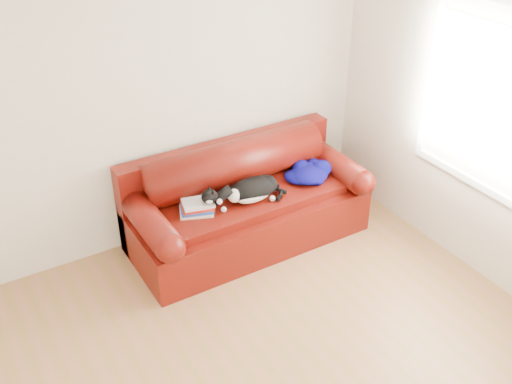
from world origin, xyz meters
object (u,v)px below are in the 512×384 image
at_px(cat, 252,190).
at_px(blanket, 309,172).
at_px(book_stack, 197,207).
at_px(sofa_base, 248,218).

height_order(cat, blanket, cat).
relative_size(book_stack, cat, 0.50).
xyz_separation_m(book_stack, cat, (0.49, -0.07, 0.04)).
distance_m(sofa_base, book_stack, 0.60).
xyz_separation_m(cat, blanket, (0.63, 0.04, -0.03)).
relative_size(sofa_base, cat, 3.16).
bearing_deg(cat, blanket, 6.94).
distance_m(book_stack, cat, 0.50).
xyz_separation_m(sofa_base, book_stack, (-0.51, -0.04, 0.31)).
bearing_deg(cat, sofa_base, 84.42).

